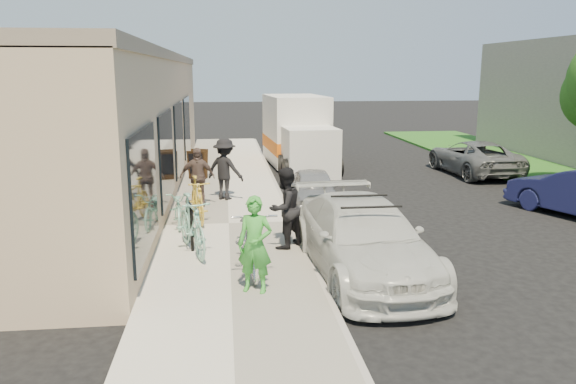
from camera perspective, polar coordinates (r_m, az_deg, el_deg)
name	(u,v)px	position (r m, az deg, el deg)	size (l,w,h in m)	color
ground	(337,269)	(10.76, 4.96, -7.83)	(120.00, 120.00, 0.00)	black
sidewalk	(229,226)	(13.39, -6.03, -3.47)	(3.00, 34.00, 0.15)	beige
curb	(294,225)	(13.49, 0.58, -3.33)	(0.12, 34.00, 0.13)	#A29B94
storefront	(121,122)	(18.24, -16.65, 6.80)	(3.60, 20.00, 4.22)	tan
bike_rack	(190,220)	(11.58, -9.96, -2.79)	(0.18, 0.66, 0.94)	black
sandwich_board	(198,164)	(18.92, -9.16, 2.81)	(0.70, 0.70, 0.96)	black
sedan_white	(363,238)	(10.38, 7.65, -4.68)	(2.22, 4.80, 1.40)	silver
sedan_silver	(314,189)	(15.43, 2.64, 0.36)	(1.21, 3.02, 1.03)	#98989D
moving_truck	(298,136)	(22.01, 1.01, 5.76)	(2.45, 5.68, 2.73)	silver
far_car_gray	(473,157)	(21.45, 18.32, 3.36)	(2.03, 4.41, 1.23)	#535558
tandem_bike	(251,238)	(10.12, -3.81, -4.73)	(0.78, 2.23, 1.17)	silver
woman_rider	(255,245)	(9.07, -3.38, -5.36)	(0.58, 0.38, 1.59)	green
man_standing	(285,208)	(11.30, -0.34, -1.64)	(0.80, 0.62, 1.65)	black
cruiser_bike_a	(192,225)	(11.19, -9.73, -3.29)	(0.54, 1.90, 1.14)	#86C7B0
cruiser_bike_b	(179,207)	(13.29, -11.03, -1.55)	(0.56, 1.60, 0.84)	#86C7B0
cruiser_bike_c	(197,199)	(13.56, -9.20, -0.76)	(0.49, 1.74, 1.05)	gold
bystander_a	(225,169)	(15.71, -6.43, 2.33)	(1.11, 0.64, 1.71)	black
bystander_b	(197,177)	(15.05, -9.20, 1.53)	(0.92, 0.38, 1.56)	brown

